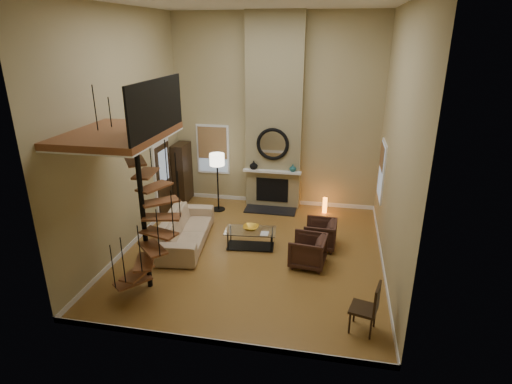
% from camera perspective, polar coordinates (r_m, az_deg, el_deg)
% --- Properties ---
extents(ground, '(6.00, 6.50, 0.01)m').
position_cam_1_polar(ground, '(10.13, -0.44, -8.24)').
color(ground, '#AC7B37').
rests_on(ground, ground).
extents(back_wall, '(6.00, 0.02, 5.50)m').
position_cam_1_polar(back_wall, '(12.26, 2.64, 10.59)').
color(back_wall, tan).
rests_on(back_wall, ground).
extents(front_wall, '(6.00, 0.02, 5.50)m').
position_cam_1_polar(front_wall, '(6.11, -6.68, -0.05)').
color(front_wall, tan).
rests_on(front_wall, ground).
extents(left_wall, '(0.02, 6.50, 5.50)m').
position_cam_1_polar(left_wall, '(10.15, -17.47, 7.53)').
color(left_wall, tan).
rests_on(left_wall, ground).
extents(right_wall, '(0.02, 6.50, 5.50)m').
position_cam_1_polar(right_wall, '(9.02, 18.61, 5.83)').
color(right_wall, tan).
rests_on(right_wall, ground).
extents(ceiling, '(6.00, 6.50, 0.01)m').
position_cam_1_polar(ceiling, '(8.88, -0.55, 24.54)').
color(ceiling, silver).
rests_on(ceiling, back_wall).
extents(baseboard_back, '(6.00, 0.02, 0.12)m').
position_cam_1_polar(baseboard_back, '(12.99, 2.44, -1.18)').
color(baseboard_back, white).
rests_on(baseboard_back, ground).
extents(baseboard_front, '(6.00, 0.02, 0.12)m').
position_cam_1_polar(baseboard_front, '(7.50, -5.75, -19.60)').
color(baseboard_front, white).
rests_on(baseboard_front, ground).
extents(baseboard_left, '(0.02, 6.50, 0.12)m').
position_cam_1_polar(baseboard_left, '(11.04, -15.93, -6.17)').
color(baseboard_left, white).
rests_on(baseboard_left, ground).
extents(baseboard_right, '(0.02, 6.50, 0.12)m').
position_cam_1_polar(baseboard_right, '(10.01, 16.79, -9.19)').
color(baseboard_right, white).
rests_on(baseboard_right, ground).
extents(chimney_breast, '(1.60, 0.38, 5.50)m').
position_cam_1_polar(chimney_breast, '(12.07, 2.50, 10.44)').
color(chimney_breast, '#8C815B').
rests_on(chimney_breast, ground).
extents(hearth, '(1.50, 0.60, 0.04)m').
position_cam_1_polar(hearth, '(12.40, 1.96, -2.48)').
color(hearth, black).
rests_on(hearth, ground).
extents(firebox, '(0.95, 0.02, 0.72)m').
position_cam_1_polar(firebox, '(12.47, 2.20, 0.27)').
color(firebox, black).
rests_on(firebox, chimney_breast).
extents(mantel, '(1.70, 0.18, 0.06)m').
position_cam_1_polar(mantel, '(12.19, 2.18, 2.79)').
color(mantel, white).
rests_on(mantel, chimney_breast).
extents(mirror_frame, '(0.94, 0.10, 0.94)m').
position_cam_1_polar(mirror_frame, '(12.03, 2.28, 6.50)').
color(mirror_frame, black).
rests_on(mirror_frame, chimney_breast).
extents(mirror_disc, '(0.80, 0.01, 0.80)m').
position_cam_1_polar(mirror_disc, '(12.04, 2.29, 6.51)').
color(mirror_disc, white).
rests_on(mirror_disc, chimney_breast).
extents(vase_left, '(0.24, 0.24, 0.25)m').
position_cam_1_polar(vase_left, '(12.28, -0.32, 3.68)').
color(vase_left, black).
rests_on(vase_left, mantel).
extents(vase_right, '(0.20, 0.20, 0.21)m').
position_cam_1_polar(vase_right, '(12.12, 5.03, 3.27)').
color(vase_right, '#174D51').
rests_on(vase_right, mantel).
extents(window_back, '(1.02, 0.06, 1.52)m').
position_cam_1_polar(window_back, '(12.89, -5.88, 5.87)').
color(window_back, white).
rests_on(window_back, back_wall).
extents(window_right, '(0.06, 1.02, 1.52)m').
position_cam_1_polar(window_right, '(11.23, 16.72, 2.87)').
color(window_right, white).
rests_on(window_right, right_wall).
extents(entry_door, '(0.10, 1.05, 2.16)m').
position_cam_1_polar(entry_door, '(12.14, -12.50, 1.71)').
color(entry_door, white).
rests_on(entry_door, ground).
extents(loft, '(1.70, 2.20, 1.09)m').
position_cam_1_polar(loft, '(8.06, -17.75, 7.80)').
color(loft, brown).
rests_on(loft, left_wall).
extents(spiral_stair, '(1.47, 1.47, 4.06)m').
position_cam_1_polar(spiral_stair, '(8.37, -15.07, -1.92)').
color(spiral_stair, black).
rests_on(spiral_stair, ground).
extents(hutch, '(0.37, 0.80, 1.78)m').
position_cam_1_polar(hutch, '(12.96, -9.98, 2.65)').
color(hutch, black).
rests_on(hutch, ground).
extents(sofa, '(1.28, 2.61, 0.73)m').
position_cam_1_polar(sofa, '(10.52, -9.57, -4.95)').
color(sofa, tan).
rests_on(sofa, ground).
extents(armchair_near, '(0.79, 0.77, 0.69)m').
position_cam_1_polar(armchair_near, '(10.33, 9.08, -5.70)').
color(armchair_near, '#3F251D').
rests_on(armchair_near, ground).
extents(armchair_far, '(0.86, 0.84, 0.71)m').
position_cam_1_polar(armchair_far, '(9.53, 7.47, -8.00)').
color(armchair_far, '#3F251D').
rests_on(armchair_far, ground).
extents(coffee_table, '(1.28, 0.73, 0.46)m').
position_cam_1_polar(coffee_table, '(10.25, -0.76, -6.06)').
color(coffee_table, silver).
rests_on(coffee_table, ground).
extents(bowl, '(0.38, 0.38, 0.09)m').
position_cam_1_polar(bowl, '(10.20, -0.71, -4.86)').
color(bowl, gold).
rests_on(bowl, coffee_table).
extents(book, '(0.20, 0.26, 0.02)m').
position_cam_1_polar(book, '(9.98, 1.03, -5.70)').
color(book, gray).
rests_on(book, coffee_table).
extents(floor_lamp, '(0.42, 0.42, 1.74)m').
position_cam_1_polar(floor_lamp, '(12.04, -5.30, 3.79)').
color(floor_lamp, black).
rests_on(floor_lamp, ground).
extents(accent_lamp, '(0.13, 0.13, 0.45)m').
position_cam_1_polar(accent_lamp, '(12.31, 9.33, -1.78)').
color(accent_lamp, orange).
rests_on(accent_lamp, ground).
extents(side_chair, '(0.54, 0.54, 0.97)m').
position_cam_1_polar(side_chair, '(7.70, 15.10, -14.74)').
color(side_chair, black).
rests_on(side_chair, ground).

